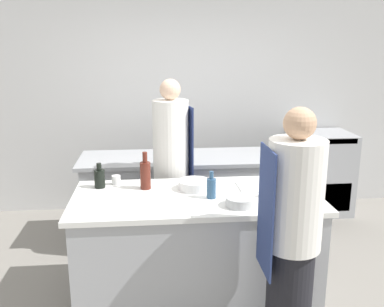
{
  "coord_description": "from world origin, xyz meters",
  "views": [
    {
      "loc": [
        -0.33,
        -3.16,
        2.07
      ],
      "look_at": [
        0.0,
        0.35,
        1.15
      ],
      "focal_mm": 40.0,
      "sensor_mm": 36.0,
      "label": 1
    }
  ],
  "objects_px": {
    "bottle_vinegar": "(145,174)",
    "bottle_sauce": "(298,175)",
    "chef_at_stove": "(172,172)",
    "bottle_wine": "(273,189)",
    "bowl_prep_small": "(194,185)",
    "bottle_cooking_oil": "(211,187)",
    "cup": "(116,180)",
    "chef_at_prep_near": "(292,237)",
    "oven_range": "(319,172)",
    "bottle_olive_oil": "(100,178)",
    "bowl_mixing_large": "(240,202)"
  },
  "relations": [
    {
      "from": "chef_at_prep_near",
      "to": "cup",
      "type": "bearing_deg",
      "value": 49.34
    },
    {
      "from": "bottle_wine",
      "to": "bottle_sauce",
      "type": "height_order",
      "value": "bottle_sauce"
    },
    {
      "from": "oven_range",
      "to": "bottle_sauce",
      "type": "height_order",
      "value": "bottle_sauce"
    },
    {
      "from": "oven_range",
      "to": "chef_at_stove",
      "type": "distance_m",
      "value": 2.2
    },
    {
      "from": "chef_at_stove",
      "to": "bowl_prep_small",
      "type": "height_order",
      "value": "chef_at_stove"
    },
    {
      "from": "chef_at_stove",
      "to": "bottle_vinegar",
      "type": "distance_m",
      "value": 0.57
    },
    {
      "from": "chef_at_stove",
      "to": "bottle_cooking_oil",
      "type": "height_order",
      "value": "chef_at_stove"
    },
    {
      "from": "bottle_vinegar",
      "to": "bottle_cooking_oil",
      "type": "xyz_separation_m",
      "value": [
        0.51,
        -0.27,
        -0.04
      ]
    },
    {
      "from": "bottle_wine",
      "to": "cup",
      "type": "xyz_separation_m",
      "value": [
        -1.23,
        0.43,
        -0.03
      ]
    },
    {
      "from": "oven_range",
      "to": "bottle_olive_oil",
      "type": "height_order",
      "value": "bottle_olive_oil"
    },
    {
      "from": "chef_at_prep_near",
      "to": "bowl_prep_small",
      "type": "height_order",
      "value": "chef_at_prep_near"
    },
    {
      "from": "cup",
      "to": "bottle_wine",
      "type": "bearing_deg",
      "value": -19.34
    },
    {
      "from": "chef_at_prep_near",
      "to": "cup",
      "type": "distance_m",
      "value": 1.58
    },
    {
      "from": "bottle_olive_oil",
      "to": "bottle_sauce",
      "type": "distance_m",
      "value": 1.67
    },
    {
      "from": "cup",
      "to": "bottle_olive_oil",
      "type": "bearing_deg",
      "value": -152.02
    },
    {
      "from": "bottle_cooking_oil",
      "to": "cup",
      "type": "distance_m",
      "value": 0.86
    },
    {
      "from": "bottle_cooking_oil",
      "to": "bottle_sauce",
      "type": "bearing_deg",
      "value": 20.29
    },
    {
      "from": "bottle_vinegar",
      "to": "bowl_prep_small",
      "type": "xyz_separation_m",
      "value": [
        0.39,
        -0.05,
        -0.09
      ]
    },
    {
      "from": "chef_at_stove",
      "to": "bottle_sauce",
      "type": "relative_size",
      "value": 9.57
    },
    {
      "from": "chef_at_prep_near",
      "to": "bowl_mixing_large",
      "type": "xyz_separation_m",
      "value": [
        -0.25,
        0.44,
        0.09
      ]
    },
    {
      "from": "bottle_sauce",
      "to": "cup",
      "type": "xyz_separation_m",
      "value": [
        -1.54,
        0.11,
        -0.03
      ]
    },
    {
      "from": "chef_at_stove",
      "to": "bottle_sauce",
      "type": "height_order",
      "value": "chef_at_stove"
    },
    {
      "from": "chef_at_prep_near",
      "to": "chef_at_stove",
      "type": "bearing_deg",
      "value": 26.99
    },
    {
      "from": "bowl_mixing_large",
      "to": "cup",
      "type": "relative_size",
      "value": 2.8
    },
    {
      "from": "bottle_vinegar",
      "to": "cup",
      "type": "distance_m",
      "value": 0.29
    },
    {
      "from": "chef_at_stove",
      "to": "bottle_cooking_oil",
      "type": "relative_size",
      "value": 8.18
    },
    {
      "from": "chef_at_stove",
      "to": "bottle_wine",
      "type": "bearing_deg",
      "value": 31.44
    },
    {
      "from": "chef_at_stove",
      "to": "bowl_prep_small",
      "type": "xyz_separation_m",
      "value": [
        0.16,
        -0.55,
        0.05
      ]
    },
    {
      "from": "bottle_sauce",
      "to": "bowl_prep_small",
      "type": "bearing_deg",
      "value": -175.28
    },
    {
      "from": "chef_at_stove",
      "to": "bowl_mixing_large",
      "type": "distance_m",
      "value": 1.06
    },
    {
      "from": "bottle_sauce",
      "to": "bowl_mixing_large",
      "type": "xyz_separation_m",
      "value": [
        -0.6,
        -0.48,
        -0.04
      ]
    },
    {
      "from": "oven_range",
      "to": "cup",
      "type": "xyz_separation_m",
      "value": [
        -2.37,
        -1.44,
        0.44
      ]
    },
    {
      "from": "oven_range",
      "to": "chef_at_stove",
      "type": "xyz_separation_m",
      "value": [
        -1.88,
        -1.07,
        0.39
      ]
    },
    {
      "from": "chef_at_prep_near",
      "to": "cup",
      "type": "relative_size",
      "value": 21.99
    },
    {
      "from": "bottle_sauce",
      "to": "bowl_prep_small",
      "type": "distance_m",
      "value": 0.9
    },
    {
      "from": "chef_at_stove",
      "to": "bottle_cooking_oil",
      "type": "xyz_separation_m",
      "value": [
        0.27,
        -0.77,
        0.1
      ]
    },
    {
      "from": "oven_range",
      "to": "bottle_vinegar",
      "type": "height_order",
      "value": "bottle_vinegar"
    },
    {
      "from": "bottle_olive_oil",
      "to": "bottle_cooking_oil",
      "type": "bearing_deg",
      "value": -20.49
    },
    {
      "from": "oven_range",
      "to": "bottle_cooking_oil",
      "type": "bearing_deg",
      "value": -131.29
    },
    {
      "from": "bottle_olive_oil",
      "to": "cup",
      "type": "height_order",
      "value": "bottle_olive_oil"
    },
    {
      "from": "bottle_vinegar",
      "to": "bowl_mixing_large",
      "type": "relative_size",
      "value": 1.44
    },
    {
      "from": "bottle_wine",
      "to": "bottle_sauce",
      "type": "relative_size",
      "value": 0.99
    },
    {
      "from": "bottle_vinegar",
      "to": "bottle_sauce",
      "type": "xyz_separation_m",
      "value": [
        1.29,
        0.02,
        -0.05
      ]
    },
    {
      "from": "bottle_sauce",
      "to": "bowl_prep_small",
      "type": "relative_size",
      "value": 0.7
    },
    {
      "from": "oven_range",
      "to": "chef_at_stove",
      "type": "height_order",
      "value": "chef_at_stove"
    },
    {
      "from": "bottle_olive_oil",
      "to": "bowl_prep_small",
      "type": "bearing_deg",
      "value": -8.45
    },
    {
      "from": "oven_range",
      "to": "bottle_vinegar",
      "type": "relative_size",
      "value": 3.23
    },
    {
      "from": "bottle_cooking_oil",
      "to": "bottle_sauce",
      "type": "xyz_separation_m",
      "value": [
        0.79,
        0.29,
        -0.01
      ]
    },
    {
      "from": "bowl_mixing_large",
      "to": "cup",
      "type": "xyz_separation_m",
      "value": [
        -0.95,
        0.59,
        0.0
      ]
    },
    {
      "from": "oven_range",
      "to": "bottle_cooking_oil",
      "type": "relative_size",
      "value": 4.68
    }
  ]
}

